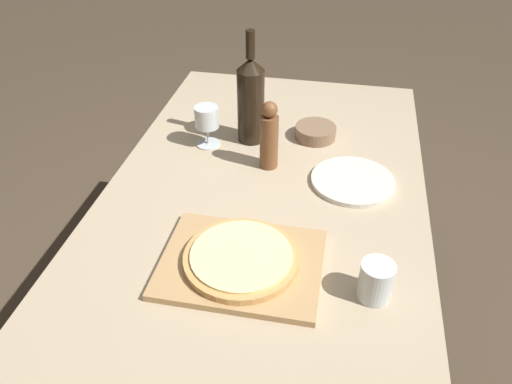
% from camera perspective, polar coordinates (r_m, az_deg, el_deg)
% --- Properties ---
extents(ground_plane, '(12.00, 12.00, 0.00)m').
position_cam_1_polar(ground_plane, '(1.95, 0.44, -19.09)').
color(ground_plane, '#4C3D2D').
extents(dining_table, '(0.91, 1.64, 0.76)m').
position_cam_1_polar(dining_table, '(1.44, 0.56, -3.89)').
color(dining_table, tan).
rests_on(dining_table, ground_plane).
extents(cutting_board, '(0.38, 0.29, 0.02)m').
position_cam_1_polar(cutting_board, '(1.19, -1.87, -8.17)').
color(cutting_board, tan).
rests_on(cutting_board, dining_table).
extents(pizza, '(0.27, 0.27, 0.02)m').
position_cam_1_polar(pizza, '(1.18, -1.89, -7.47)').
color(pizza, tan).
rests_on(pizza, cutting_board).
extents(wine_bottle, '(0.09, 0.09, 0.36)m').
position_cam_1_polar(wine_bottle, '(1.59, -0.60, 10.55)').
color(wine_bottle, black).
rests_on(wine_bottle, dining_table).
extents(pepper_mill, '(0.06, 0.06, 0.22)m').
position_cam_1_polar(pepper_mill, '(1.48, 1.51, 6.32)').
color(pepper_mill, brown).
rests_on(pepper_mill, dining_table).
extents(wine_glass, '(0.08, 0.08, 0.13)m').
position_cam_1_polar(wine_glass, '(1.60, -5.66, 8.29)').
color(wine_glass, silver).
rests_on(wine_glass, dining_table).
extents(small_bowl, '(0.13, 0.13, 0.04)m').
position_cam_1_polar(small_bowl, '(1.67, 6.81, 6.83)').
color(small_bowl, '#84664C').
rests_on(small_bowl, dining_table).
extents(drinking_tumbler, '(0.08, 0.08, 0.09)m').
position_cam_1_polar(drinking_tumbler, '(1.13, 13.54, -9.86)').
color(drinking_tumbler, silver).
rests_on(drinking_tumbler, dining_table).
extents(dinner_plate, '(0.24, 0.24, 0.01)m').
position_cam_1_polar(dinner_plate, '(1.48, 11.00, 1.26)').
color(dinner_plate, silver).
rests_on(dinner_plate, dining_table).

